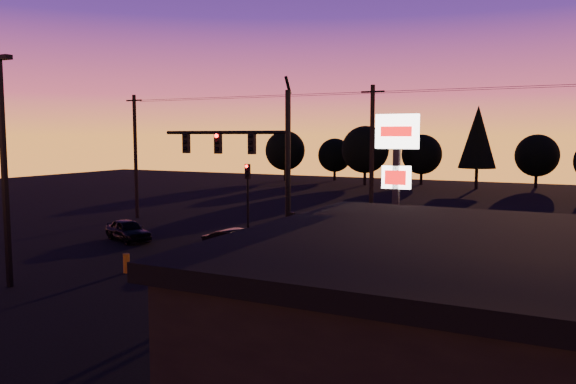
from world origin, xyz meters
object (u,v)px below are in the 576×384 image
Objects in this scene: bollard at (126,263)px; car_left at (128,230)px; parking_lot_light at (4,156)px; car_mid at (239,242)px; suv_parked at (374,328)px; car_right at (400,244)px; pylon_sign at (396,168)px; traffic_signal_mast at (256,161)px; secondary_signal at (248,188)px.

bollard is 7.90m from car_left.
parking_lot_light is 2.38× the size of car_mid.
suv_parked reaches higher than car_left.
suv_parked is (2.71, -12.50, -0.01)m from car_right.
bollard is (-11.94, -0.62, -4.49)m from pylon_sign.
traffic_signal_mast is 1.97× the size of secondary_signal.
secondary_signal is at bearing 123.19° from traffic_signal_mast.
secondary_signal is 14.90m from parking_lot_light.
secondary_signal is at bearing -24.87° from car_left.
car_right is 12.79m from suv_parked.
car_right is (15.19, 2.86, 0.04)m from car_left.
suv_parked is at bearing -48.60° from secondary_signal.
suv_parked is (17.90, -9.64, 0.02)m from car_left.
secondary_signal reaches higher than suv_parked.
suv_parked is (12.61, -3.77, 0.22)m from bollard.
parking_lot_light is at bearing -141.50° from car_left.
bollard is at bearing 170.49° from suv_parked.
car_right reaches higher than car_mid.
parking_lot_light is 18.32m from car_right.
pylon_sign reaches higher than car_left.
car_left is (-2.72, 9.75, -4.65)m from parking_lot_light.
car_right is at bearing 109.35° from suv_parked.
car_right is (12.47, 12.61, -4.61)m from parking_lot_light.
traffic_signal_mast is at bearing 43.37° from parking_lot_light.
secondary_signal reaches higher than car_right.
bollard is 13.21m from car_right.
car_left is at bearing -137.77° from secondary_signal.
bollard is (0.06, -10.61, -2.44)m from secondary_signal.
car_mid is (2.43, 5.49, 0.21)m from bollard.
car_mid is at bearing 135.49° from traffic_signal_mast.
secondary_signal is at bearing 90.33° from bollard.
car_mid is (-2.41, 2.37, -4.30)m from traffic_signal_mast.
car_mid is (7.71, -0.39, 0.01)m from car_left.
car_right reaches higher than suv_parked.
car_left is 20.33m from suv_parked.
secondary_signal is at bearing 140.23° from pylon_sign.
secondary_signal reaches higher than bollard.
pylon_sign is at bearing -19.36° from traffic_signal_mast.
secondary_signal is at bearing -96.96° from car_right.
bollard is 0.22× the size of car_mid.
car_mid reaches higher than car_left.
car_right is (-2.03, 8.11, -4.25)m from pylon_sign.
car_mid is (4.99, 9.36, -4.64)m from parking_lot_light.
car_left is 0.80× the size of car_right.
pylon_sign is 12.77m from bollard.
suv_parked is at bearing -95.41° from car_left.
car_right reaches higher than car_left.
traffic_signal_mast reaches higher than pylon_sign.
traffic_signal_mast is 2.35× the size of car_left.
traffic_signal_mast is at bearing 145.59° from suv_parked.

